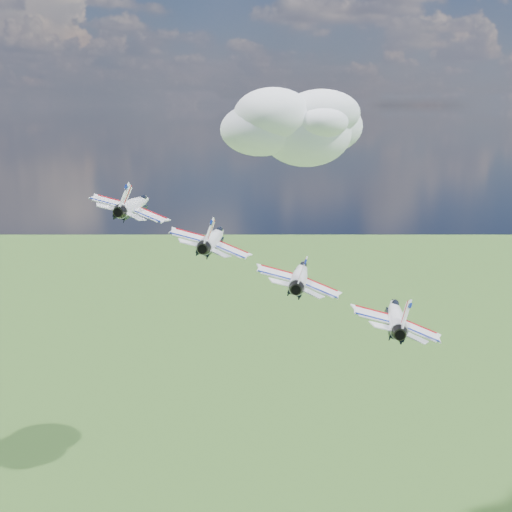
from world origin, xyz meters
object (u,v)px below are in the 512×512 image
object	(u,v)px
jet_2	(300,275)
jet_3	(396,315)
jet_0	(135,205)
jet_1	(214,238)

from	to	relation	value
jet_2	jet_3	world-z (taller)	jet_2
jet_2	jet_3	bearing A→B (deg)	-17.95
jet_0	jet_3	world-z (taller)	jet_0
jet_1	jet_2	distance (m)	11.32
jet_3	jet_2	bearing A→B (deg)	162.05
jet_0	jet_2	distance (m)	22.64
jet_0	jet_1	size ratio (longest dim) A/B	1.00
jet_2	jet_1	bearing A→B (deg)	162.05
jet_0	jet_3	bearing A→B (deg)	-17.95
jet_0	jet_3	distance (m)	33.96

